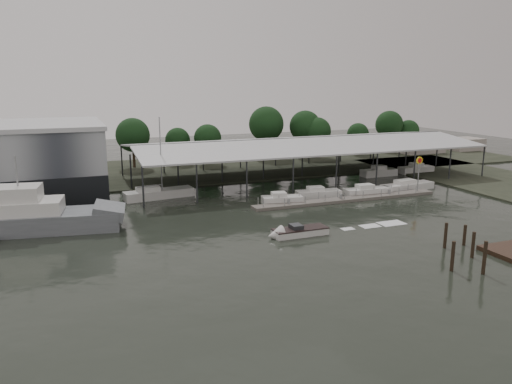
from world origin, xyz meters
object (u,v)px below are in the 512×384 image
object	(u,v)px
shell_fuel_sign	(419,168)
grey_trawler	(33,218)
speedboat_underway	(295,232)
white_sailboat	(158,194)

from	to	relation	value
shell_fuel_sign	grey_trawler	world-z (taller)	grey_trawler
shell_fuel_sign	grey_trawler	size ratio (longest dim) A/B	0.28
shell_fuel_sign	speedboat_underway	xyz separation A→B (m)	(-25.75, -11.90, -3.53)
grey_trawler	speedboat_underway	xyz separation A→B (m)	(26.27, -12.08, -1.19)
shell_fuel_sign	speedboat_underway	distance (m)	28.59
shell_fuel_sign	white_sailboat	distance (m)	38.11
shell_fuel_sign	white_sailboat	size ratio (longest dim) A/B	0.48
grey_trawler	white_sailboat	distance (m)	19.28
shell_fuel_sign	grey_trawler	distance (m)	52.07
white_sailboat	speedboat_underway	distance (m)	25.43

